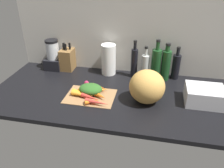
{
  "coord_description": "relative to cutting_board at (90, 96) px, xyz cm",
  "views": [
    {
      "loc": [
        27.98,
        -131.95,
        82.91
      ],
      "look_at": [
        3.5,
        -10.72,
        13.1
      ],
      "focal_mm": 35.37,
      "sensor_mm": 36.0,
      "label": 1
    }
  ],
  "objects": [
    {
      "name": "paper_towel_roll",
      "position": [
        4.89,
        37.76,
        12.06
      ],
      "size": [
        11.59,
        11.59,
        24.92
      ],
      "primitive_type": "cylinder",
      "color": "white",
      "rests_on": "ground_plane"
    },
    {
      "name": "carrot_7",
      "position": [
        -5.11,
        -0.96,
        2.12
      ],
      "size": [
        16.49,
        7.11,
        3.44
      ],
      "primitive_type": "cone",
      "rotation": [
        0.0,
        1.57,
        -0.24
      ],
      "color": "orange",
      "rests_on": "cutting_board"
    },
    {
      "name": "carrot_4",
      "position": [
        7.59,
        -1.56,
        2.12
      ],
      "size": [
        10.48,
        8.16,
        3.45
      ],
      "primitive_type": "cone",
      "rotation": [
        0.0,
        1.57,
        -0.54
      ],
      "color": "orange",
      "rests_on": "cutting_board"
    },
    {
      "name": "carrot_10",
      "position": [
        2.66,
        -0.04,
        1.42
      ],
      "size": [
        13.85,
        3.81,
        2.04
      ],
      "primitive_type": "cone",
      "rotation": [
        0.0,
        1.57,
        -0.13
      ],
      "color": "red",
      "rests_on": "cutting_board"
    },
    {
      "name": "carrot_6",
      "position": [
        7.32,
        -9.79,
        2.16
      ],
      "size": [
        15.97,
        5.43,
        3.52
      ],
      "primitive_type": "cone",
      "rotation": [
        0.0,
        1.57,
        -0.12
      ],
      "color": "red",
      "rests_on": "cutting_board"
    },
    {
      "name": "bottle_0",
      "position": [
        25.92,
        36.28,
        12.11
      ],
      "size": [
        5.28,
        5.28,
        30.31
      ],
      "color": "black",
      "rests_on": "ground_plane"
    },
    {
      "name": "carrot_2",
      "position": [
        -2.32,
        9.15,
        2.1
      ],
      "size": [
        12.19,
        12.19,
        3.4
      ],
      "primitive_type": "cone",
      "rotation": [
        0.0,
        1.57,
        -0.79
      ],
      "color": "#B2264C",
      "rests_on": "cutting_board"
    },
    {
      "name": "bottle_2",
      "position": [
        42.81,
        35.45,
        12.5
      ],
      "size": [
        7.42,
        7.42,
        32.21
      ],
      "color": "#19421E",
      "rests_on": "ground_plane"
    },
    {
      "name": "carrot_5",
      "position": [
        3.9,
        -8.51,
        1.77
      ],
      "size": [
        9.87,
        7.86,
        2.73
      ],
      "primitive_type": "cone",
      "rotation": [
        0.0,
        1.57,
        0.59
      ],
      "color": "orange",
      "rests_on": "cutting_board"
    },
    {
      "name": "bottle_4",
      "position": [
        58.32,
        39.79,
        10.12
      ],
      "size": [
        6.28,
        6.28,
        26.24
      ],
      "color": "black",
      "rests_on": "ground_plane"
    },
    {
      "name": "dish_rack",
      "position": [
        75.38,
        7.47,
        5.18
      ],
      "size": [
        24.02,
        19.01,
        11.17
      ],
      "primitive_type": "cube",
      "color": "silver",
      "rests_on": "ground_plane"
    },
    {
      "name": "carrot_3",
      "position": [
        4.17,
        10.02,
        1.91
      ],
      "size": [
        12.14,
        7.26,
        3.01
      ],
      "primitive_type": "cone",
      "rotation": [
        0.0,
        1.57,
        -0.39
      ],
      "color": "orange",
      "rests_on": "cutting_board"
    },
    {
      "name": "blender_appliance",
      "position": [
        -43.24,
        38.0,
        10.64
      ],
      "size": [
        14.19,
        14.19,
        25.63
      ],
      "color": "black",
      "rests_on": "ground_plane"
    },
    {
      "name": "carrot_11",
      "position": [
        2.77,
        8.17,
        1.54
      ],
      "size": [
        16.34,
        7.98,
        2.29
      ],
      "primitive_type": "cone",
      "rotation": [
        0.0,
        1.57,
        -0.36
      ],
      "color": "orange",
      "rests_on": "cutting_board"
    },
    {
      "name": "ground_plane",
      "position": [
        12.37,
        8.26,
        -1.9
      ],
      "size": [
        170.0,
        80.0,
        3.0
      ],
      "primitive_type": "cube",
      "color": "black"
    },
    {
      "name": "wall_back",
      "position": [
        12.37,
        46.76,
        29.6
      ],
      "size": [
        170.0,
        3.0,
        60.0
      ],
      "primitive_type": "cube",
      "color": "#BCB7AD",
      "rests_on": "ground_plane"
    },
    {
      "name": "bottle_1",
      "position": [
        34.61,
        34.95,
        9.98
      ],
      "size": [
        6.0,
        6.0,
        26.57
      ],
      "color": "silver",
      "rests_on": "ground_plane"
    },
    {
      "name": "cutting_board",
      "position": [
        0.0,
        0.0,
        0.0
      ],
      "size": [
        33.71,
        24.47,
        0.8
      ],
      "primitive_type": "cube",
      "color": "#997047",
      "rests_on": "ground_plane"
    },
    {
      "name": "carrot_8",
      "position": [
        4.79,
        6.49,
        1.58
      ],
      "size": [
        14.57,
        8.06,
        2.37
      ],
      "primitive_type": "cone",
      "rotation": [
        0.0,
        1.57,
        0.41
      ],
      "color": "orange",
      "rests_on": "cutting_board"
    },
    {
      "name": "carrot_9",
      "position": [
        1.62,
        -4.67,
        2.0
      ],
      "size": [
        14.26,
        7.29,
        3.21
      ],
      "primitive_type": "cone",
      "rotation": [
        0.0,
        1.57,
        -0.31
      ],
      "color": "red",
      "rests_on": "cutting_board"
    },
    {
      "name": "knife_block",
      "position": [
        -31.11,
        39.63,
        8.66
      ],
      "size": [
        10.23,
        14.35,
        23.17
      ],
      "color": "brown",
      "rests_on": "ground_plane"
    },
    {
      "name": "carrot_0",
      "position": [
        -5.22,
        0.72,
        1.54
      ],
      "size": [
        10.45,
        8.48,
        2.29
      ],
      "primitive_type": "cone",
      "rotation": [
        0.0,
        1.57,
        -0.63
      ],
      "color": "orange",
      "rests_on": "cutting_board"
    },
    {
      "name": "bottle_3",
      "position": [
        50.21,
        36.26,
        12.28
      ],
      "size": [
        6.97,
        6.97,
        29.66
      ],
      "color": "#19421E",
      "rests_on": "ground_plane"
    },
    {
      "name": "carrot_greens_pile",
      "position": [
        -0.51,
        3.05,
        3.85
      ],
      "size": [
        16.31,
        12.54,
        6.9
      ],
      "primitive_type": "ellipsoid",
      "color": "#2D6023",
      "rests_on": "cutting_board"
    },
    {
      "name": "carrot_1",
      "position": [
        -4.75,
        -2.93,
        2.18
      ],
      "size": [
        16.58,
        6.58,
        3.57
      ],
      "primitive_type": "cone",
      "rotation": [
        0.0,
        1.57,
        -0.19
      ],
      "color": "orange",
      "rests_on": "cutting_board"
    },
    {
      "name": "winter_squash",
      "position": [
        38.17,
        1.36,
        11.02
      ],
      "size": [
        23.15,
        21.24,
        22.84
      ],
      "primitive_type": "ellipsoid",
      "color": "gold",
      "rests_on": "ground_plane"
    }
  ]
}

